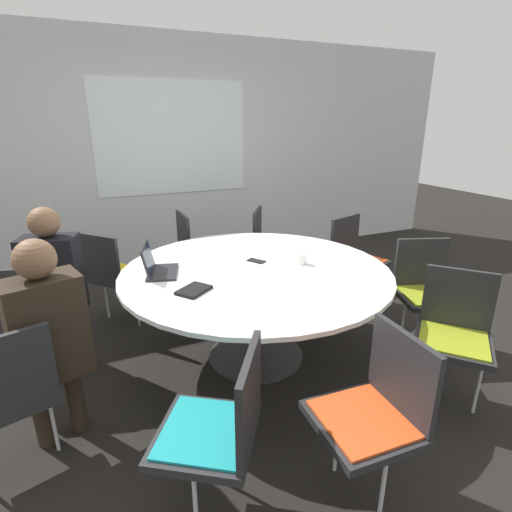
# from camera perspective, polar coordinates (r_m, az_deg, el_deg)

# --- Properties ---
(ground_plane) EXTENTS (16.00, 16.00, 0.00)m
(ground_plane) POSITION_cam_1_polar(r_m,az_deg,el_deg) (3.24, 0.00, -14.02)
(ground_plane) COLOR black
(wall_back) EXTENTS (8.00, 0.07, 2.70)m
(wall_back) POSITION_cam_1_polar(r_m,az_deg,el_deg) (5.07, -11.76, 13.96)
(wall_back) COLOR silver
(wall_back) RESTS_ON ground_plane
(conference_table) EXTENTS (1.95, 1.95, 0.73)m
(conference_table) POSITION_cam_1_polar(r_m,az_deg,el_deg) (2.94, 0.00, -3.65)
(conference_table) COLOR #333333
(conference_table) RESTS_ON ground_plane
(chair_0) EXTENTS (0.54, 0.53, 0.87)m
(chair_0) POSITION_cam_1_polar(r_m,az_deg,el_deg) (3.17, -30.87, -6.77)
(chair_0) COLOR #262628
(chair_0) RESTS_ON ground_plane
(chair_1) EXTENTS (0.54, 0.53, 0.87)m
(chair_1) POSITION_cam_1_polar(r_m,az_deg,el_deg) (2.35, -32.18, -15.94)
(chair_1) COLOR #262628
(chair_1) RESTS_ON ground_plane
(chair_2) EXTENTS (0.59, 0.60, 0.87)m
(chair_2) POSITION_cam_1_polar(r_m,az_deg,el_deg) (1.86, -5.11, -22.69)
(chair_2) COLOR #262628
(chair_2) RESTS_ON ground_plane
(chair_3) EXTENTS (0.44, 0.46, 0.87)m
(chair_3) POSITION_cam_1_polar(r_m,az_deg,el_deg) (2.01, 16.74, -19.86)
(chair_3) COLOR #262628
(chair_3) RESTS_ON ground_plane
(chair_4) EXTENTS (0.61, 0.61, 0.87)m
(chair_4) POSITION_cam_1_polar(r_m,az_deg,el_deg) (2.82, 26.51, -9.16)
(chair_4) COLOR #262628
(chair_4) RESTS_ON ground_plane
(chair_5) EXTENTS (0.56, 0.55, 0.87)m
(chair_5) POSITION_cam_1_polar(r_m,az_deg,el_deg) (3.40, 23.09, -3.90)
(chair_5) COLOR #262628
(chair_5) RESTS_ON ground_plane
(chair_6) EXTENTS (0.55, 0.53, 0.87)m
(chair_6) POSITION_cam_1_polar(r_m,az_deg,el_deg) (3.97, 13.90, 0.32)
(chair_6) COLOR #262628
(chair_6) RESTS_ON ground_plane
(chair_7) EXTENTS (0.59, 0.60, 0.87)m
(chair_7) POSITION_cam_1_polar(r_m,az_deg,el_deg) (4.23, 1.89, 2.02)
(chair_7) COLOR #262628
(chair_7) RESTS_ON ground_plane
(chair_8) EXTENTS (0.42, 0.44, 0.87)m
(chair_8) POSITION_cam_1_polar(r_m,az_deg,el_deg) (4.14, -8.53, 1.43)
(chair_8) COLOR #262628
(chair_8) RESTS_ON ground_plane
(chair_9) EXTENTS (0.61, 0.61, 0.87)m
(chair_9) POSITION_cam_1_polar(r_m,az_deg,el_deg) (3.66, -19.87, -1.90)
(chair_9) COLOR #262628
(chair_9) RESTS_ON ground_plane
(person_0) EXTENTS (0.41, 0.33, 1.22)m
(person_0) POSITION_cam_1_polar(r_m,az_deg,el_deg) (3.09, -26.80, -2.92)
(person_0) COLOR black
(person_0) RESTS_ON ground_plane
(person_1) EXTENTS (0.41, 0.33, 1.22)m
(person_1) POSITION_cam_1_polar(r_m,az_deg,el_deg) (2.36, -27.58, -9.64)
(person_1) COLOR #2D2319
(person_1) RESTS_ON ground_plane
(laptop) EXTENTS (0.30, 0.37, 0.21)m
(laptop) POSITION_cam_1_polar(r_m,az_deg,el_deg) (2.89, -14.06, -1.41)
(laptop) COLOR #232326
(laptop) RESTS_ON conference_table
(spiral_notebook) EXTENTS (0.26, 0.25, 0.02)m
(spiral_notebook) POSITION_cam_1_polar(r_m,az_deg,el_deg) (2.56, -8.88, -4.84)
(spiral_notebook) COLOR black
(spiral_notebook) RESTS_ON conference_table
(coffee_cup) EXTENTS (0.08, 0.08, 0.08)m
(coffee_cup) POSITION_cam_1_polar(r_m,az_deg,el_deg) (3.01, 6.53, -0.37)
(coffee_cup) COLOR white
(coffee_cup) RESTS_ON conference_table
(cell_phone) EXTENTS (0.13, 0.16, 0.01)m
(cell_phone) POSITION_cam_1_polar(r_m,az_deg,el_deg) (3.06, 0.03, -0.70)
(cell_phone) COLOR black
(cell_phone) RESTS_ON conference_table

